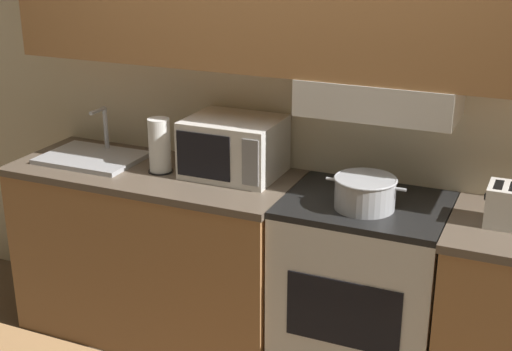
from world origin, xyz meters
The scene contains 9 objects.
ground_plane centered at (0.00, 0.00, 0.00)m, with size 16.00×16.00×0.00m, color brown.
wall_back centered at (0.01, -0.07, 1.51)m, with size 5.08×0.38×2.55m.
lower_counter_main centered at (-0.62, -0.30, 0.46)m, with size 1.45×0.62×0.92m.
lower_counter_right_stub centered at (1.09, -0.30, 0.46)m, with size 0.51×0.62×0.92m.
stove_range centered at (0.47, -0.29, 0.46)m, with size 0.72×0.59×0.92m.
cooking_pot centered at (0.48, -0.36, 0.99)m, with size 0.35×0.27×0.14m.
microwave centered at (-0.22, -0.20, 1.06)m, with size 0.44×0.37×0.28m.
sink_basin centered at (-0.99, -0.30, 0.93)m, with size 0.50×0.37×0.25m.
paper_towel_roll centered at (-0.57, -0.31, 1.05)m, with size 0.12×0.12×0.27m.
Camera 1 is at (1.19, -3.16, 2.11)m, focal length 50.00 mm.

